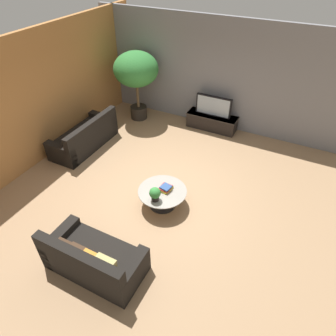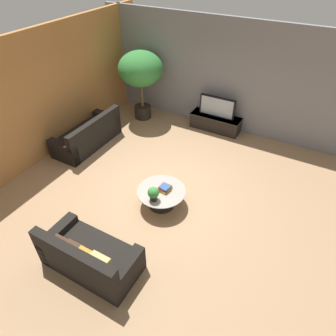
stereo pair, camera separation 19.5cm
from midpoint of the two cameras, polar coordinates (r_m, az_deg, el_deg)
The scene contains 12 objects.
ground_plane at distance 6.91m, azimuth -0.46°, elevation -3.37°, with size 24.00×24.00×0.00m, color #9E7A56.
back_wall_stone at distance 8.71m, azimuth 10.56°, elevation 16.96°, with size 7.40×0.12×3.00m, color slate.
side_wall_left at distance 8.08m, azimuth -20.94°, elevation 13.33°, with size 0.12×7.40×3.00m, color #B2753D.
media_console at distance 8.94m, azimuth 9.65°, elevation 8.58°, with size 1.46×0.50×0.44m.
television at distance 8.71m, azimuth 9.99°, elevation 11.39°, with size 1.03×0.13×0.58m.
coffee_table at distance 6.28m, azimuth -0.38°, elevation -5.14°, with size 1.01×1.01×0.40m.
couch_by_wall at distance 8.35m, azimuth -14.31°, elevation 5.97°, with size 0.84×1.94×0.84m.
couch_near_entry at distance 5.42m, azimuth -13.72°, elevation -16.17°, with size 1.67×0.84×0.84m.
potted_palm_tall at distance 8.97m, azimuth -4.60°, elevation 17.88°, with size 1.28×1.28×2.03m.
potted_plant_tabletop at distance 5.89m, azimuth -1.85°, elevation -4.86°, with size 0.23×0.23×0.30m.
book_stack at distance 6.18m, azimuth 0.36°, elevation -3.83°, with size 0.24×0.29×0.10m.
remote_black at distance 6.15m, azimuth -2.01°, elevation -4.65°, with size 0.04×0.16×0.02m, color black.
Camera 2 is at (2.63, -4.42, 4.62)m, focal length 32.00 mm.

